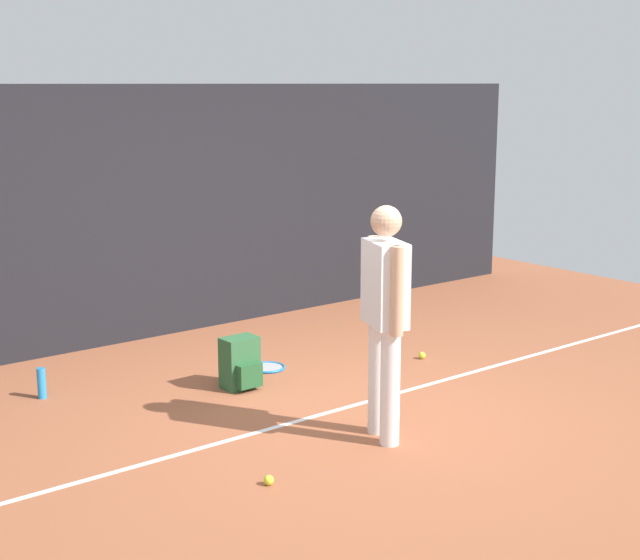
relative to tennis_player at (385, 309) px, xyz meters
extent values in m
plane|color=#9E5638|center=(0.15, 0.52, -0.97)|extent=(12.00, 12.00, 0.00)
cube|color=black|center=(0.15, 3.52, 0.29)|extent=(10.00, 0.10, 2.52)
cube|color=white|center=(0.15, 0.66, -0.96)|extent=(9.00, 0.05, 0.00)
cylinder|color=white|center=(-0.04, -0.11, -0.54)|extent=(0.14, 0.14, 0.85)
cylinder|color=white|center=(0.04, 0.11, -0.54)|extent=(0.14, 0.14, 0.85)
cube|color=white|center=(0.00, 0.00, 0.18)|extent=(0.35, 0.45, 0.60)
sphere|color=#D8A884|center=(0.00, 0.00, 0.62)|extent=(0.22, 0.22, 0.22)
cylinder|color=#D8A884|center=(-0.08, -0.21, 0.17)|extent=(0.09, 0.09, 0.62)
cylinder|color=#D8A884|center=(0.08, 0.21, 0.17)|extent=(0.09, 0.09, 0.62)
cylinder|color=black|center=(0.35, 2.18, -0.95)|extent=(0.07, 0.30, 0.03)
torus|color=#1E72BF|center=(0.31, 1.88, -0.95)|extent=(0.36, 0.36, 0.02)
cylinder|color=#B2B2B2|center=(0.31, 1.88, -0.95)|extent=(0.31, 0.31, 0.00)
cube|color=#2D6038|center=(-0.18, 1.60, -0.75)|extent=(0.30, 0.21, 0.44)
cube|color=#23562D|center=(-0.17, 1.46, -0.83)|extent=(0.22, 0.08, 0.20)
sphere|color=#CCE033|center=(1.62, 1.23, -0.93)|extent=(0.07, 0.07, 0.07)
sphere|color=#CCE033|center=(-1.11, -0.14, -0.93)|extent=(0.07, 0.07, 0.07)
cylinder|color=#268CD8|center=(-1.59, 2.38, -0.84)|extent=(0.07, 0.07, 0.25)
camera|label=1|loc=(-4.30, -4.67, 1.56)|focal=52.02mm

